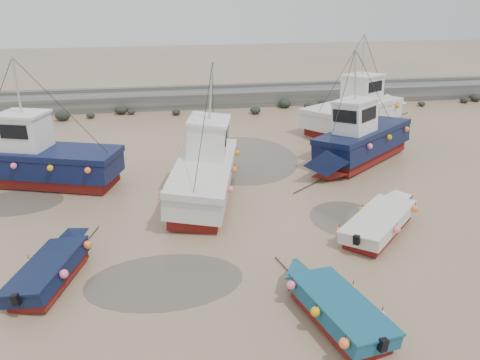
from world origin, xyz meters
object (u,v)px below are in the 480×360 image
at_px(cabin_boat_1, 203,168).
at_px(person, 101,187).
at_px(dinghy_1, 55,264).
at_px(cabin_boat_2, 359,140).
at_px(dinghy_2, 332,302).
at_px(cabin_boat_0, 35,159).
at_px(cabin_boat_3, 359,110).
at_px(dinghy_3, 383,219).

distance_m(cabin_boat_1, person, 5.46).
bearing_deg(dinghy_1, cabin_boat_2, 47.46).
height_order(dinghy_2, cabin_boat_1, cabin_boat_1).
bearing_deg(dinghy_2, cabin_boat_0, 117.41).
distance_m(cabin_boat_1, cabin_boat_3, 14.58).
xyz_separation_m(cabin_boat_1, cabin_boat_2, (8.87, 2.68, 0.02)).
bearing_deg(dinghy_3, person, -162.18).
xyz_separation_m(dinghy_3, person, (-12.05, 6.30, -0.54)).
relative_size(dinghy_1, person, 3.45).
relative_size(cabin_boat_3, person, 5.92).
height_order(cabin_boat_0, person, cabin_boat_0).
bearing_deg(dinghy_2, dinghy_3, 36.00).
bearing_deg(cabin_boat_2, person, 57.51).
bearing_deg(dinghy_1, cabin_boat_0, 122.31).
relative_size(cabin_boat_2, cabin_boat_3, 0.87).
bearing_deg(cabin_boat_2, dinghy_2, 117.75).
height_order(dinghy_1, cabin_boat_1, cabin_boat_1).
relative_size(dinghy_2, cabin_boat_2, 0.68).
height_order(cabin_boat_0, cabin_boat_3, same).
bearing_deg(cabin_boat_3, cabin_boat_0, -101.39).
bearing_deg(cabin_boat_1, person, 175.28).
distance_m(dinghy_1, dinghy_3, 12.70).
distance_m(cabin_boat_0, person, 3.52).
height_order(dinghy_2, person, dinghy_2).
xyz_separation_m(dinghy_3, cabin_boat_0, (-15.17, 7.25, 0.80)).
height_order(dinghy_3, cabin_boat_1, cabin_boat_1).
bearing_deg(cabin_boat_2, cabin_boat_3, -58.96).
height_order(dinghy_1, cabin_boat_0, cabin_boat_0).
bearing_deg(person, dinghy_3, 145.79).
bearing_deg(cabin_boat_1, dinghy_3, -22.19).
distance_m(dinghy_3, cabin_boat_1, 8.49).
xyz_separation_m(dinghy_2, cabin_boat_2, (5.77, 12.32, 0.80)).
bearing_deg(dinghy_3, dinghy_1, -127.99).
distance_m(cabin_boat_1, cabin_boat_2, 9.27).
bearing_deg(dinghy_2, cabin_boat_1, 92.31).
bearing_deg(cabin_boat_1, cabin_boat_3, 50.56).
distance_m(dinghy_3, cabin_boat_2, 7.73).
xyz_separation_m(dinghy_2, cabin_boat_0, (-11.30, 12.13, 0.78)).
xyz_separation_m(dinghy_2, cabin_boat_3, (8.32, 18.71, 0.78)).
bearing_deg(dinghy_3, cabin_boat_1, -168.89).
xyz_separation_m(cabin_boat_2, person, (-13.95, -1.14, -1.35)).
distance_m(dinghy_2, dinghy_3, 6.23).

